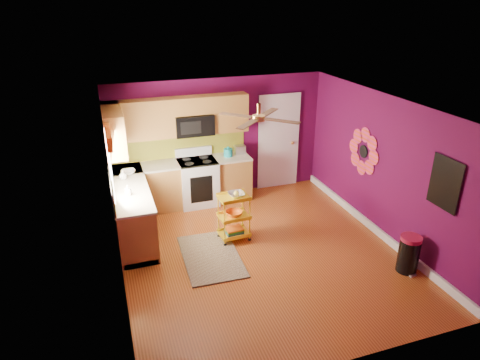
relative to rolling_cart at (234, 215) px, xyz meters
name	(u,v)px	position (x,y,z in m)	size (l,w,h in m)	color
ground	(261,252)	(0.28, -0.56, -0.48)	(5.00, 5.00, 0.00)	brown
room_envelope	(264,162)	(0.31, -0.56, 1.15)	(4.54, 5.04, 2.52)	#54093B
lower_cabinets	(162,196)	(-1.06, 1.26, -0.05)	(2.81, 2.31, 0.94)	brown
electric_range	(198,182)	(-0.27, 1.62, 0.00)	(0.76, 0.66, 1.13)	white
upper_cabinetry	(159,122)	(-0.96, 1.62, 1.32)	(2.80, 2.30, 1.26)	brown
left_window	(109,150)	(-1.94, 0.49, 1.26)	(0.08, 1.35, 1.08)	white
panel_door	(278,143)	(1.63, 1.91, 0.54)	(0.95, 0.11, 2.15)	white
right_wall_art	(397,164)	(2.51, -0.89, 0.96)	(0.04, 2.74, 1.04)	black
ceiling_fan	(259,117)	(0.28, -0.36, 1.81)	(1.01, 1.01, 0.26)	#BF8C3F
shag_rug	(211,256)	(-0.55, -0.41, -0.47)	(0.91, 1.48, 0.02)	black
rolling_cart	(234,215)	(0.00, 0.00, 0.00)	(0.54, 0.41, 0.94)	yellow
trash_can	(409,254)	(2.27, -1.76, -0.17)	(0.37, 0.38, 0.61)	black
teal_kettle	(228,152)	(0.41, 1.67, 0.54)	(0.18, 0.18, 0.21)	teal
toaster	(240,150)	(0.68, 1.73, 0.55)	(0.22, 0.15, 0.18)	beige
soap_bottle_a	(127,190)	(-1.72, 0.42, 0.55)	(0.08, 0.08, 0.18)	#EA3F72
soap_bottle_b	(123,175)	(-1.74, 1.12, 0.55)	(0.14, 0.14, 0.17)	white
counter_dish	(128,172)	(-1.63, 1.36, 0.49)	(0.27, 0.27, 0.07)	white
counter_cup	(128,192)	(-1.71, 0.43, 0.50)	(0.11, 0.11, 0.09)	white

